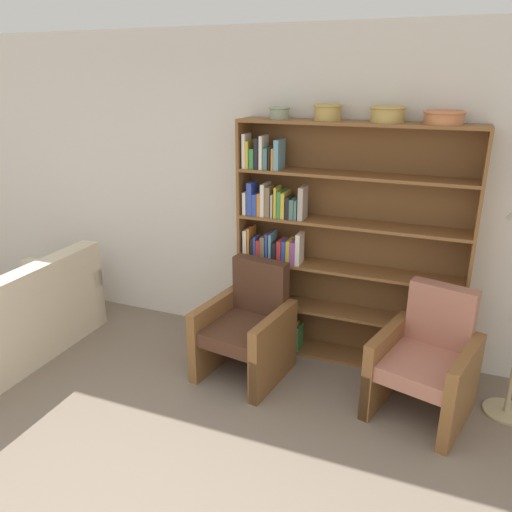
# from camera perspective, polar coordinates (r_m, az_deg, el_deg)

# --- Properties ---
(wall_back) EXTENTS (12.00, 0.06, 2.75)m
(wall_back) POSITION_cam_1_polar(r_m,az_deg,el_deg) (4.38, 5.10, 6.88)
(wall_back) COLOR silver
(wall_back) RESTS_ON ground
(bookshelf) EXTENTS (1.89, 0.30, 2.03)m
(bookshelf) POSITION_cam_1_polar(r_m,az_deg,el_deg) (4.25, 7.99, 0.96)
(bookshelf) COLOR brown
(bookshelf) RESTS_ON ground
(bowl_slate) EXTENTS (0.17, 0.17, 0.10)m
(bowl_slate) POSITION_cam_1_polar(r_m,az_deg,el_deg) (4.14, 2.70, 16.13)
(bowl_slate) COLOR gray
(bowl_slate) RESTS_ON bookshelf
(bowl_stoneware) EXTENTS (0.23, 0.23, 0.12)m
(bowl_stoneware) POSITION_cam_1_polar(r_m,az_deg,el_deg) (4.03, 8.19, 16.07)
(bowl_stoneware) COLOR tan
(bowl_stoneware) RESTS_ON bookshelf
(bowl_olive) EXTENTS (0.27, 0.27, 0.12)m
(bowl_olive) POSITION_cam_1_polar(r_m,az_deg,el_deg) (3.94, 14.80, 15.52)
(bowl_olive) COLOR tan
(bowl_olive) RESTS_ON bookshelf
(bowl_cream) EXTENTS (0.29, 0.29, 0.10)m
(bowl_cream) POSITION_cam_1_polar(r_m,az_deg,el_deg) (3.91, 20.72, 14.70)
(bowl_cream) COLOR #C67547
(bowl_cream) RESTS_ON bookshelf
(couch) EXTENTS (0.92, 1.69, 0.85)m
(couch) POSITION_cam_1_polar(r_m,az_deg,el_deg) (4.93, -26.66, -7.12)
(couch) COLOR beige
(couch) RESTS_ON ground
(armchair_leather) EXTENTS (0.73, 0.76, 0.93)m
(armchair_leather) POSITION_cam_1_polar(r_m,az_deg,el_deg) (4.15, -1.02, -8.20)
(armchair_leather) COLOR brown
(armchair_leather) RESTS_ON ground
(armchair_cushioned) EXTENTS (0.80, 0.82, 0.93)m
(armchair_cushioned) POSITION_cam_1_polar(r_m,az_deg,el_deg) (3.90, 18.87, -11.40)
(armchair_cushioned) COLOR brown
(armchair_cushioned) RESTS_ON ground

